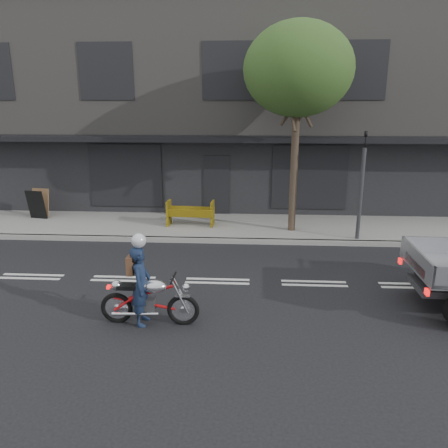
% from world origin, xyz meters
% --- Properties ---
extents(ground, '(80.00, 80.00, 0.00)m').
position_xyz_m(ground, '(0.00, 0.00, 0.00)').
color(ground, black).
rests_on(ground, ground).
extents(sidewalk, '(32.00, 3.20, 0.15)m').
position_xyz_m(sidewalk, '(0.00, 4.70, 0.07)').
color(sidewalk, gray).
rests_on(sidewalk, ground).
extents(kerb, '(32.00, 0.20, 0.15)m').
position_xyz_m(kerb, '(0.00, 3.10, 0.07)').
color(kerb, gray).
rests_on(kerb, ground).
extents(building_main, '(26.00, 10.00, 8.00)m').
position_xyz_m(building_main, '(0.00, 11.30, 4.00)').
color(building_main, slate).
rests_on(building_main, ground).
extents(street_tree, '(3.40, 3.40, 6.74)m').
position_xyz_m(street_tree, '(2.20, 4.20, 5.28)').
color(street_tree, '#382B21').
rests_on(street_tree, ground).
extents(traffic_light_pole, '(0.12, 0.12, 3.50)m').
position_xyz_m(traffic_light_pole, '(4.20, 3.35, 1.65)').
color(traffic_light_pole, '#2D2D30').
rests_on(traffic_light_pole, ground).
extents(motorcycle, '(2.01, 0.58, 1.04)m').
position_xyz_m(motorcycle, '(-1.20, -2.22, 0.53)').
color(motorcycle, black).
rests_on(motorcycle, ground).
extents(rider, '(0.39, 0.60, 1.63)m').
position_xyz_m(rider, '(-1.35, -2.22, 0.81)').
color(rider, '#16233E').
rests_on(rider, ground).
extents(construction_barrier, '(1.68, 0.76, 0.92)m').
position_xyz_m(construction_barrier, '(-1.28, 4.30, 0.61)').
color(construction_barrier, '#DDB10B').
rests_on(construction_barrier, sidewalk).
extents(sandwich_board, '(0.74, 0.56, 1.08)m').
position_xyz_m(sandwich_board, '(-7.07, 5.07, 0.69)').
color(sandwich_board, black).
rests_on(sandwich_board, sidewalk).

